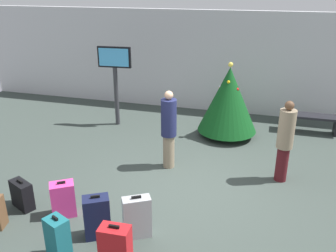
{
  "coord_description": "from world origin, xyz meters",
  "views": [
    {
      "loc": [
        1.38,
        -5.97,
        3.74
      ],
      "look_at": [
        -0.56,
        0.81,
        0.9
      ],
      "focal_mm": 38.47,
      "sensor_mm": 36.0,
      "label": 1
    }
  ],
  "objects": [
    {
      "name": "suitcase_4",
      "position": [
        -0.36,
        -1.64,
        0.35
      ],
      "size": [
        0.48,
        0.39,
        0.73
      ],
      "color": "#9EA0A5",
      "rests_on": "ground_plane"
    },
    {
      "name": "suitcase_5",
      "position": [
        -0.36,
        -2.46,
        0.38
      ],
      "size": [
        0.42,
        0.27,
        0.79
      ],
      "color": "#B2191E",
      "rests_on": "ground_plane"
    },
    {
      "name": "holiday_tree",
      "position": [
        0.47,
        2.73,
        0.99
      ],
      "size": [
        1.49,
        1.49,
        1.93
      ],
      "color": "#4C3319",
      "rests_on": "ground_plane"
    },
    {
      "name": "suitcase_3",
      "position": [
        -1.26,
        -2.43,
        0.34
      ],
      "size": [
        0.39,
        0.35,
        0.73
      ],
      "color": "#19606B",
      "rests_on": "ground_plane"
    },
    {
      "name": "back_wall",
      "position": [
        0.0,
        4.7,
        1.5
      ],
      "size": [
        16.0,
        0.2,
        2.99
      ],
      "primitive_type": "cube",
      "color": "silver",
      "rests_on": "ground_plane"
    },
    {
      "name": "waiting_bench",
      "position": [
        2.61,
        3.6,
        0.36
      ],
      "size": [
        1.58,
        0.44,
        0.48
      ],
      "color": "black",
      "rests_on": "ground_plane"
    },
    {
      "name": "ground_plane",
      "position": [
        0.0,
        0.0,
        0.0
      ],
      "size": [
        16.0,
        16.0,
        0.0
      ],
      "primitive_type": "plane",
      "color": "#38423D"
    },
    {
      "name": "suitcase_6",
      "position": [
        -2.58,
        -1.47,
        0.25
      ],
      "size": [
        0.5,
        0.38,
        0.55
      ],
      "color": "black",
      "rests_on": "ground_plane"
    },
    {
      "name": "suitcase_1",
      "position": [
        -0.95,
        -1.81,
        0.35
      ],
      "size": [
        0.48,
        0.42,
        0.74
      ],
      "color": "#141938",
      "rests_on": "ground_plane"
    },
    {
      "name": "traveller_0",
      "position": [
        1.81,
        0.77,
        0.89
      ],
      "size": [
        0.43,
        0.43,
        1.68
      ],
      "color": "#4C1419",
      "rests_on": "ground_plane"
    },
    {
      "name": "suitcase_0",
      "position": [
        -1.76,
        -1.47,
        0.31
      ],
      "size": [
        0.48,
        0.44,
        0.66
      ],
      "color": "#E5388C",
      "rests_on": "ground_plane"
    },
    {
      "name": "flight_info_kiosk",
      "position": [
        -2.58,
        2.72,
        1.52
      ],
      "size": [
        0.91,
        0.15,
        2.17
      ],
      "color": "#333338",
      "rests_on": "ground_plane"
    },
    {
      "name": "traveller_1",
      "position": [
        -0.51,
        0.7,
        0.9
      ],
      "size": [
        0.46,
        0.46,
        1.71
      ],
      "color": "gray",
      "rests_on": "ground_plane"
    }
  ]
}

